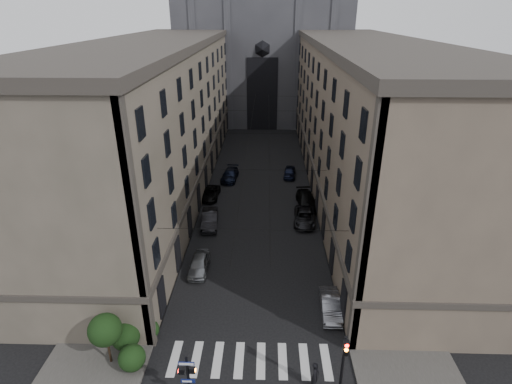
# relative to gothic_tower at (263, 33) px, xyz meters

# --- Properties ---
(sidewalk_left) EXTENTS (7.00, 80.00, 0.15)m
(sidewalk_left) POSITION_rel_gothic_tower_xyz_m (-10.50, -38.96, -17.72)
(sidewalk_left) COLOR #383533
(sidewalk_left) RESTS_ON ground
(sidewalk_right) EXTENTS (7.00, 80.00, 0.15)m
(sidewalk_right) POSITION_rel_gothic_tower_xyz_m (10.50, -38.96, -17.72)
(sidewalk_right) COLOR #383533
(sidewalk_right) RESTS_ON ground
(zebra_crossing) EXTENTS (11.00, 3.20, 0.01)m
(zebra_crossing) POSITION_rel_gothic_tower_xyz_m (0.00, -69.96, -17.79)
(zebra_crossing) COLOR beige
(zebra_crossing) RESTS_ON ground
(building_left) EXTENTS (13.60, 60.60, 18.85)m
(building_left) POSITION_rel_gothic_tower_xyz_m (-13.44, -38.96, -8.45)
(building_left) COLOR #524C3F
(building_left) RESTS_ON ground
(building_right) EXTENTS (13.60, 60.60, 18.85)m
(building_right) POSITION_rel_gothic_tower_xyz_m (13.44, -38.96, -8.45)
(building_right) COLOR brown
(building_right) RESTS_ON ground
(gothic_tower) EXTENTS (35.00, 23.00, 58.00)m
(gothic_tower) POSITION_rel_gothic_tower_xyz_m (0.00, 0.00, 0.00)
(gothic_tower) COLOR #2D2D33
(gothic_tower) RESTS_ON ground
(pedestrian_signal_left) EXTENTS (1.02, 0.38, 4.00)m
(pedestrian_signal_left) POSITION_rel_gothic_tower_xyz_m (-3.51, -73.46, -15.48)
(pedestrian_signal_left) COLOR black
(pedestrian_signal_left) RESTS_ON ground
(traffic_light_right) EXTENTS (0.34, 0.50, 5.20)m
(traffic_light_right) POSITION_rel_gothic_tower_xyz_m (5.60, -73.04, -14.51)
(traffic_light_right) COLOR black
(traffic_light_right) RESTS_ON ground
(shrub_cluster) EXTENTS (3.90, 4.40, 3.90)m
(shrub_cluster) POSITION_rel_gothic_tower_xyz_m (-8.72, -69.95, -16.00)
(shrub_cluster) COLOR black
(shrub_cluster) RESTS_ON sidewalk_left
(tram_wires) EXTENTS (14.00, 60.00, 0.43)m
(tram_wires) POSITION_rel_gothic_tower_xyz_m (0.00, -39.33, -10.55)
(tram_wires) COLOR black
(tram_wires) RESTS_ON ground
(car_left_near) EXTENTS (1.77, 4.32, 1.47)m
(car_left_near) POSITION_rel_gothic_tower_xyz_m (-5.13, -59.67, -17.06)
(car_left_near) COLOR slate
(car_left_near) RESTS_ON ground
(car_left_midnear) EXTENTS (2.13, 5.07, 1.63)m
(car_left_midnear) POSITION_rel_gothic_tower_xyz_m (-5.29, -51.09, -16.98)
(car_left_midnear) COLOR black
(car_left_midnear) RESTS_ON ground
(car_left_midfar) EXTENTS (2.29, 4.71, 1.29)m
(car_left_midfar) POSITION_rel_gothic_tower_xyz_m (-6.20, -43.82, -17.15)
(car_left_midfar) COLOR black
(car_left_midfar) RESTS_ON ground
(car_left_far) EXTENTS (2.49, 5.18, 1.45)m
(car_left_far) POSITION_rel_gothic_tower_xyz_m (-4.20, -37.65, -17.07)
(car_left_far) COLOR black
(car_left_far) RESTS_ON ground
(car_right_near) EXTENTS (1.59, 4.31, 1.41)m
(car_right_near) POSITION_rel_gothic_tower_xyz_m (6.20, -64.96, -17.09)
(car_right_near) COLOR slate
(car_right_near) RESTS_ON ground
(car_right_midnear) EXTENTS (2.80, 5.35, 1.44)m
(car_right_midnear) POSITION_rel_gothic_tower_xyz_m (5.39, -50.11, -17.08)
(car_right_midnear) COLOR black
(car_right_midnear) RESTS_ON ground
(car_right_midfar) EXTENTS (2.65, 5.45, 1.53)m
(car_right_midfar) POSITION_rel_gothic_tower_xyz_m (5.98, -45.73, -17.03)
(car_right_midfar) COLOR black
(car_right_midfar) RESTS_ON ground
(car_right_far) EXTENTS (2.06, 4.23, 1.39)m
(car_right_far) POSITION_rel_gothic_tower_xyz_m (4.37, -36.32, -17.10)
(car_right_far) COLOR black
(car_right_far) RESTS_ON ground
(pedestrian) EXTENTS (0.71, 0.85, 1.98)m
(pedestrian) POSITION_rel_gothic_tower_xyz_m (4.23, -71.96, -16.81)
(pedestrian) COLOR black
(pedestrian) RESTS_ON ground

